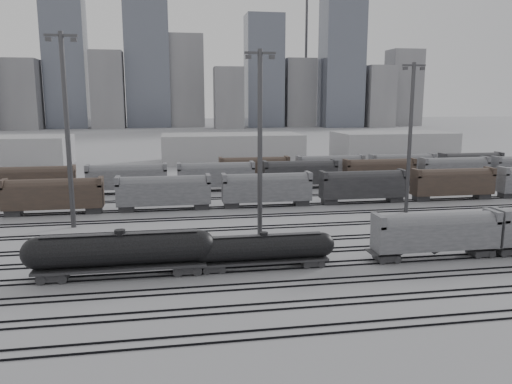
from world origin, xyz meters
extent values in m
plane|color=#AEAFB3|center=(0.00, 0.00, 0.00)|extent=(900.00, 900.00, 0.00)
cube|color=black|center=(0.00, -14.72, 0.08)|extent=(220.00, 0.07, 0.16)
cube|color=black|center=(0.00, -13.28, 0.08)|extent=(220.00, 0.07, 0.16)
cube|color=black|center=(0.00, -9.72, 0.08)|extent=(220.00, 0.07, 0.16)
cube|color=black|center=(0.00, -8.28, 0.08)|extent=(220.00, 0.07, 0.16)
cube|color=black|center=(0.00, -4.72, 0.08)|extent=(220.00, 0.07, 0.16)
cube|color=black|center=(0.00, -3.28, 0.08)|extent=(220.00, 0.07, 0.16)
cube|color=black|center=(0.00, 0.28, 0.08)|extent=(220.00, 0.07, 0.16)
cube|color=black|center=(0.00, 1.72, 0.08)|extent=(220.00, 0.07, 0.16)
cube|color=black|center=(0.00, 5.28, 0.08)|extent=(220.00, 0.07, 0.16)
cube|color=black|center=(0.00, 6.72, 0.08)|extent=(220.00, 0.07, 0.16)
cube|color=black|center=(0.00, 10.28, 0.08)|extent=(220.00, 0.07, 0.16)
cube|color=black|center=(0.00, 11.72, 0.08)|extent=(220.00, 0.07, 0.16)
cube|color=black|center=(0.00, 17.28, 0.08)|extent=(220.00, 0.07, 0.16)
cube|color=black|center=(0.00, 18.72, 0.08)|extent=(220.00, 0.07, 0.16)
cube|color=black|center=(0.00, 24.28, 0.08)|extent=(220.00, 0.07, 0.16)
cube|color=black|center=(0.00, 25.72, 0.08)|extent=(220.00, 0.07, 0.16)
cube|color=black|center=(0.00, 31.28, 0.08)|extent=(220.00, 0.07, 0.16)
cube|color=black|center=(0.00, 32.72, 0.08)|extent=(220.00, 0.07, 0.16)
cube|color=black|center=(0.00, 39.28, 0.08)|extent=(220.00, 0.07, 0.16)
cube|color=black|center=(0.00, 40.72, 0.08)|extent=(220.00, 0.07, 0.16)
cube|color=black|center=(0.00, 47.28, 0.08)|extent=(220.00, 0.07, 0.16)
cube|color=black|center=(0.00, 48.72, 0.08)|extent=(220.00, 0.07, 0.16)
cube|color=black|center=(0.00, 55.28, 0.08)|extent=(220.00, 0.07, 0.16)
cube|color=black|center=(0.00, 56.72, 0.08)|extent=(220.00, 0.07, 0.16)
cube|color=#252527|center=(-19.62, 1.00, 0.60)|extent=(2.84, 2.30, 0.77)
cube|color=#252527|center=(-6.49, 1.00, 0.60)|extent=(2.84, 2.30, 0.77)
cube|color=#252527|center=(-13.06, 1.00, 1.15)|extent=(16.95, 2.95, 0.27)
cylinder|color=black|center=(-13.06, 1.00, 2.90)|extent=(15.86, 3.17, 3.17)
sphere|color=black|center=(-20.98, 1.00, 2.90)|extent=(3.17, 3.17, 3.17)
sphere|color=black|center=(-5.13, 1.00, 2.90)|extent=(3.17, 3.17, 3.17)
cylinder|color=black|center=(-13.06, 1.00, 4.65)|extent=(1.09, 1.09, 0.55)
cube|color=#252527|center=(-13.06, 1.00, 4.54)|extent=(15.31, 0.98, 0.07)
cube|color=#252527|center=(-3.75, 1.00, 0.49)|extent=(2.31, 1.86, 0.62)
cube|color=#252527|center=(6.89, 1.00, 0.49)|extent=(2.31, 1.86, 0.62)
cube|color=#252527|center=(1.57, 1.00, 0.93)|extent=(13.74, 2.39, 0.22)
cylinder|color=black|center=(1.57, 1.00, 2.35)|extent=(12.86, 2.57, 2.57)
sphere|color=black|center=(-4.86, 1.00, 2.35)|extent=(2.57, 2.57, 2.57)
sphere|color=black|center=(8.00, 1.00, 2.35)|extent=(2.57, 2.57, 2.57)
cylinder|color=black|center=(1.57, 1.00, 3.77)|extent=(0.89, 0.89, 0.44)
cube|color=#252527|center=(1.57, 1.00, 3.68)|extent=(12.41, 0.80, 0.05)
cube|color=#252527|center=(15.46, 1.00, 0.53)|extent=(2.48, 2.01, 0.67)
cube|color=#252527|center=(26.92, 1.00, 0.53)|extent=(2.48, 2.01, 0.67)
cube|color=gray|center=(21.19, 1.00, 2.77)|extent=(14.33, 2.87, 3.06)
cylinder|color=gray|center=(21.19, 1.00, 3.92)|extent=(12.99, 2.77, 2.77)
cube|color=gray|center=(14.31, 1.00, 4.68)|extent=(0.67, 2.87, 1.34)
cube|color=gray|center=(28.07, 1.00, 4.68)|extent=(0.67, 2.87, 1.34)
cone|color=#252527|center=(21.19, 1.00, 0.91)|extent=(2.29, 2.29, 0.86)
cube|color=#252527|center=(30.16, 1.00, 0.54)|extent=(2.54, 2.05, 0.68)
cube|color=gray|center=(28.99, 1.00, 4.79)|extent=(0.68, 2.93, 1.37)
cylinder|color=#3D3D40|center=(-21.55, 22.91, 13.30)|extent=(0.68, 0.68, 26.59)
cube|color=#3D3D40|center=(-21.55, 22.91, 26.06)|extent=(4.25, 0.32, 0.32)
cube|color=#3D3D40|center=(-23.15, 22.91, 25.53)|extent=(0.74, 0.53, 0.53)
cube|color=#3D3D40|center=(-19.96, 22.91, 25.53)|extent=(0.74, 0.53, 0.53)
cylinder|color=#3D3D40|center=(3.06, 11.44, 11.82)|extent=(0.61, 0.61, 23.65)
cube|color=#3D3D40|center=(3.06, 11.44, 23.17)|extent=(3.78, 0.28, 0.28)
cube|color=#3D3D40|center=(1.64, 11.44, 22.70)|extent=(0.66, 0.47, 0.47)
cube|color=#3D3D40|center=(4.48, 11.44, 22.70)|extent=(0.66, 0.47, 0.47)
cylinder|color=#3D3D40|center=(29.09, 23.75, 11.66)|extent=(0.60, 0.60, 23.31)
cube|color=#3D3D40|center=(29.09, 23.75, 22.85)|extent=(3.73, 0.28, 0.28)
cube|color=#3D3D40|center=(27.69, 23.75, 22.38)|extent=(0.65, 0.47, 0.47)
cube|color=#3D3D40|center=(30.49, 23.75, 22.38)|extent=(0.65, 0.47, 0.47)
cube|color=#49382E|center=(-26.00, 32.00, 2.80)|extent=(15.00, 3.00, 5.60)
cube|color=gray|center=(-9.00, 32.00, 2.80)|extent=(15.00, 3.00, 5.60)
cube|color=gray|center=(8.00, 32.00, 2.80)|extent=(15.00, 3.00, 5.60)
cube|color=#252527|center=(25.00, 32.00, 2.80)|extent=(15.00, 3.00, 5.60)
cube|color=#49382E|center=(42.00, 32.00, 2.80)|extent=(15.00, 3.00, 5.60)
cube|color=#49382E|center=(-33.00, 48.00, 2.80)|extent=(15.00, 3.00, 5.60)
cube|color=gray|center=(-16.00, 48.00, 2.80)|extent=(15.00, 3.00, 5.60)
cube|color=gray|center=(1.00, 48.00, 2.80)|extent=(15.00, 3.00, 5.60)
cube|color=#252527|center=(18.00, 48.00, 2.80)|extent=(15.00, 3.00, 5.60)
cube|color=#49382E|center=(35.00, 48.00, 2.80)|extent=(15.00, 3.00, 5.60)
cube|color=gray|center=(52.00, 48.00, 2.80)|extent=(15.00, 3.00, 5.60)
cube|color=#49382E|center=(10.00, 56.00, 2.80)|extent=(15.00, 3.00, 5.60)
cube|color=gray|center=(27.00, 56.00, 2.80)|extent=(15.00, 3.00, 5.60)
cube|color=gray|center=(44.00, 56.00, 2.80)|extent=(15.00, 3.00, 5.60)
cube|color=#252527|center=(61.00, 56.00, 2.80)|extent=(15.00, 3.00, 5.60)
cube|color=#ADADB0|center=(10.00, 95.00, 4.00)|extent=(40.00, 18.00, 8.00)
cube|color=#ADADB0|center=(60.00, 95.00, 4.00)|extent=(35.00, 18.00, 8.00)
cube|color=gray|center=(-95.00, 280.00, 21.00)|extent=(22.00, 17.60, 42.00)
cube|color=#575C69|center=(-70.00, 280.00, 40.00)|extent=(25.00, 20.00, 80.00)
cube|color=gray|center=(-45.00, 280.00, 24.00)|extent=(20.00, 16.00, 48.00)
cube|color=#575C69|center=(-20.00, 280.00, 47.50)|extent=(28.00, 22.40, 95.00)
cube|color=gray|center=(5.00, 280.00, 30.00)|extent=(22.00, 17.60, 60.00)
cube|color=gray|center=(30.00, 280.00, 19.00)|extent=(18.00, 14.40, 38.00)
cube|color=#575C69|center=(55.00, 280.00, 36.00)|extent=(24.00, 19.20, 72.00)
cube|color=gray|center=(80.00, 280.00, 22.50)|extent=(20.00, 16.00, 45.00)
cube|color=#575C69|center=(105.00, 280.00, 44.00)|extent=(26.00, 20.80, 88.00)
cube|color=gray|center=(130.00, 280.00, 20.00)|extent=(18.00, 14.40, 40.00)
cube|color=gray|center=(155.00, 280.00, 26.00)|extent=(22.00, 17.60, 52.00)
cylinder|color=#3D3D40|center=(-30.00, 305.00, 50.00)|extent=(1.80, 1.80, 100.00)
cylinder|color=#3D3D40|center=(90.00, 305.00, 50.00)|extent=(1.80, 1.80, 100.00)
camera|label=1|loc=(-7.96, -48.77, 17.63)|focal=35.00mm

